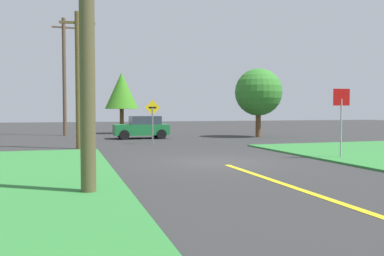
{
  "coord_description": "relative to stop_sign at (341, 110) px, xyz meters",
  "views": [
    {
      "loc": [
        -5.54,
        -14.39,
        1.97
      ],
      "look_at": [
        0.03,
        3.37,
        1.18
      ],
      "focal_mm": 37.24,
      "sensor_mm": 36.0,
      "label": 1
    }
  ],
  "objects": [
    {
      "name": "utility_pole_far",
      "position": [
        -10.9,
        19.88,
        2.82
      ],
      "size": [
        1.8,
        0.29,
        9.39
      ],
      "color": "brown",
      "rests_on": "ground"
    },
    {
      "name": "car_approaching_junction",
      "position": [
        -5.59,
        14.63,
        -1.19
      ],
      "size": [
        3.85,
        2.04,
        1.62
      ],
      "rotation": [
        0.0,
        0.0,
        3.15
      ],
      "color": "#196B33",
      "rests_on": "ground"
    },
    {
      "name": "oak_tree_left",
      "position": [
        3.11,
        13.56,
        1.4
      ],
      "size": [
        3.57,
        3.57,
        5.19
      ],
      "color": "brown",
      "rests_on": "ground"
    },
    {
      "name": "utility_pole_mid",
      "position": [
        -10.15,
        7.89,
        1.7
      ],
      "size": [
        1.8,
        0.32,
        7.11
      ],
      "color": "brown",
      "rests_on": "ground"
    },
    {
      "name": "utility_pole_near",
      "position": [
        -10.24,
        -4.1,
        1.62
      ],
      "size": [
        1.8,
        0.35,
        7.06
      ],
      "color": "brown",
      "rests_on": "ground"
    },
    {
      "name": "pine_tree_center",
      "position": [
        -6.15,
        21.37,
        1.74
      ],
      "size": [
        2.89,
        2.89,
        5.36
      ],
      "color": "brown",
      "rests_on": "ground"
    },
    {
      "name": "stop_sign",
      "position": [
        0.0,
        0.0,
        0.0
      ],
      "size": [
        0.68,
        0.18,
        2.88
      ],
      "rotation": [
        0.0,
        0.0,
        2.93
      ],
      "color": "#9EA0A8",
      "rests_on": "ground"
    },
    {
      "name": "lane_stripe_center",
      "position": [
        -5.16,
        -7.31,
        -1.99
      ],
      "size": [
        0.2,
        14.0,
        0.01
      ],
      "primitive_type": "cube",
      "color": "yellow",
      "rests_on": "ground"
    },
    {
      "name": "ground_plane",
      "position": [
        -5.16,
        0.69,
        -2.0
      ],
      "size": [
        120.0,
        120.0,
        0.0
      ],
      "primitive_type": "plane",
      "color": "#2E2E2E"
    },
    {
      "name": "direction_sign",
      "position": [
        -5.89,
        9.46,
        -0.36
      ],
      "size": [
        0.9,
        0.12,
        2.63
      ],
      "color": "slate",
      "rests_on": "ground"
    }
  ]
}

